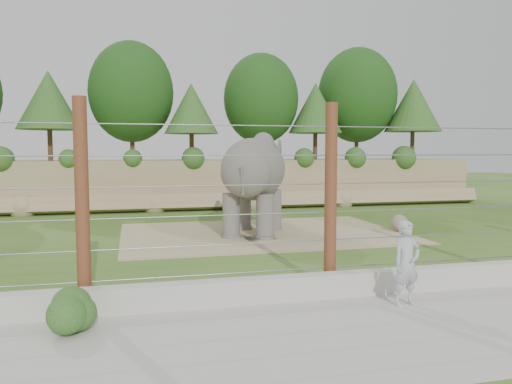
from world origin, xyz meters
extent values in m
plane|color=#386019|center=(0.00, 0.00, 0.00)|extent=(90.00, 90.00, 0.00)
cube|color=#9A7D5F|center=(0.00, 13.00, 1.25)|extent=(30.00, 4.00, 2.50)
cube|color=#9A7D5F|center=(0.00, 10.70, 0.35)|extent=(30.00, 1.37, 1.07)
cylinder|color=#3F2B19|center=(-8.00, 12.50, 3.29)|extent=(0.24, 0.24, 1.58)
sphere|color=#1C4417|center=(-8.00, 12.50, 5.42)|extent=(3.60, 3.60, 3.60)
cylinder|color=#3F2B19|center=(-4.00, 13.00, 3.46)|extent=(0.24, 0.24, 1.92)
sphere|color=#1C4417|center=(-4.00, 13.00, 6.07)|extent=(4.40, 4.40, 4.40)
cylinder|color=#3F2B19|center=(-1.00, 11.80, 3.20)|extent=(0.24, 0.24, 1.40)
sphere|color=#1C4417|center=(-1.00, 11.80, 5.10)|extent=(3.20, 3.20, 3.20)
cylinder|color=#3F2B19|center=(3.00, 12.80, 3.41)|extent=(0.24, 0.24, 1.82)
sphere|color=#1C4417|center=(3.00, 12.80, 5.88)|extent=(4.16, 4.16, 4.16)
cylinder|color=#3F2B19|center=(6.00, 12.20, 3.25)|extent=(0.24, 0.24, 1.50)
sphere|color=#1C4417|center=(6.00, 12.20, 5.29)|extent=(3.44, 3.44, 3.44)
cylinder|color=#3F2B19|center=(9.00, 13.20, 3.51)|extent=(0.24, 0.24, 2.03)
sphere|color=#1C4417|center=(9.00, 13.20, 6.27)|extent=(4.64, 4.64, 4.64)
cylinder|color=#3F2B19|center=(12.00, 12.00, 3.32)|extent=(0.24, 0.24, 1.64)
sphere|color=#1C4417|center=(12.00, 12.00, 5.55)|extent=(3.76, 3.76, 3.76)
cube|color=tan|center=(0.50, 3.00, 0.01)|extent=(10.00, 7.00, 0.02)
cube|color=#262628|center=(0.12, 1.89, 0.04)|extent=(1.00, 0.60, 0.03)
sphere|color=#7E6F5D|center=(5.50, 2.11, 0.33)|extent=(0.62, 0.62, 0.62)
cube|color=beige|center=(0.00, -5.00, 0.25)|extent=(26.00, 0.35, 0.50)
cube|color=beige|center=(0.00, -7.00, 0.01)|extent=(26.00, 4.00, 0.01)
cylinder|color=maroon|center=(-5.00, -4.50, 2.00)|extent=(0.26, 0.26, 4.00)
cylinder|color=maroon|center=(0.00, -4.50, 2.00)|extent=(0.26, 0.26, 4.00)
cylinder|color=gray|center=(0.00, -4.50, 0.50)|extent=(20.00, 0.02, 0.02)
cylinder|color=gray|center=(0.00, -4.50, 1.10)|extent=(20.00, 0.02, 0.02)
cylinder|color=gray|center=(0.00, -4.50, 1.70)|extent=(20.00, 0.02, 0.02)
cylinder|color=gray|center=(0.00, -4.50, 2.30)|extent=(20.00, 0.02, 0.02)
cylinder|color=gray|center=(0.00, -4.50, 2.90)|extent=(20.00, 0.02, 0.02)
cylinder|color=gray|center=(0.00, -4.50, 3.50)|extent=(20.00, 0.02, 0.02)
sphere|color=#2E5C1D|center=(-4.99, -5.80, 0.38)|extent=(0.73, 0.73, 0.73)
imported|color=silver|center=(1.00, -5.89, 0.84)|extent=(0.67, 0.50, 1.66)
camera|label=1|loc=(-4.10, -14.32, 2.99)|focal=35.00mm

